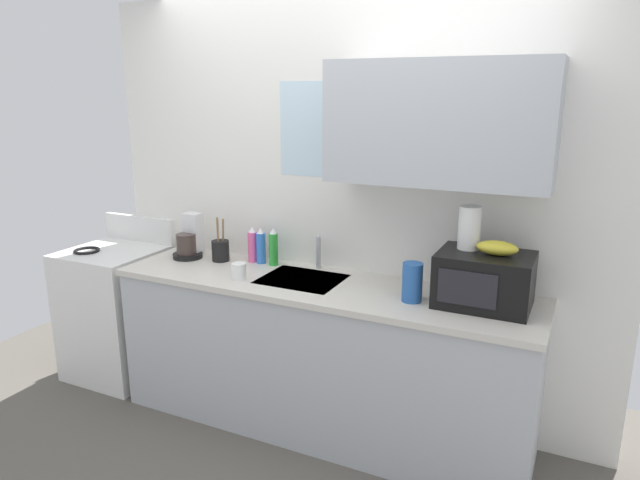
{
  "coord_description": "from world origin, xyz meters",
  "views": [
    {
      "loc": [
        1.32,
        -2.75,
        1.95
      ],
      "look_at": [
        0.0,
        0.0,
        1.15
      ],
      "focal_mm": 32.17,
      "sensor_mm": 36.0,
      "label": 1
    }
  ],
  "objects_px": {
    "microwave": "(484,280)",
    "coffee_maker": "(190,241)",
    "dish_soap_bottle_blue": "(261,247)",
    "banana_bunch": "(497,248)",
    "cereal_canister": "(412,282)",
    "mug_white": "(239,271)",
    "dish_soap_bottle_green": "(273,248)",
    "dish_soap_bottle_pink": "(253,245)",
    "utensil_crock": "(220,250)",
    "stove_range": "(118,311)",
    "paper_towel_roll": "(469,228)"
  },
  "relations": [
    {
      "from": "microwave",
      "to": "coffee_maker",
      "type": "bearing_deg",
      "value": 178.17
    },
    {
      "from": "dish_soap_bottle_blue",
      "to": "banana_bunch",
      "type": "bearing_deg",
      "value": -5.51
    },
    {
      "from": "cereal_canister",
      "to": "mug_white",
      "type": "bearing_deg",
      "value": -174.82
    },
    {
      "from": "banana_bunch",
      "to": "dish_soap_bottle_green",
      "type": "height_order",
      "value": "banana_bunch"
    },
    {
      "from": "dish_soap_bottle_pink",
      "to": "utensil_crock",
      "type": "xyz_separation_m",
      "value": [
        -0.19,
        -0.07,
        -0.03
      ]
    },
    {
      "from": "stove_range",
      "to": "paper_towel_roll",
      "type": "bearing_deg",
      "value": 2.35
    },
    {
      "from": "microwave",
      "to": "dish_soap_bottle_pink",
      "type": "height_order",
      "value": "microwave"
    },
    {
      "from": "banana_bunch",
      "to": "paper_towel_roll",
      "type": "distance_m",
      "value": 0.18
    },
    {
      "from": "stove_range",
      "to": "utensil_crock",
      "type": "bearing_deg",
      "value": 8.17
    },
    {
      "from": "microwave",
      "to": "dish_soap_bottle_pink",
      "type": "relative_size",
      "value": 2.05
    },
    {
      "from": "banana_bunch",
      "to": "paper_towel_roll",
      "type": "bearing_deg",
      "value": 161.57
    },
    {
      "from": "mug_white",
      "to": "utensil_crock",
      "type": "distance_m",
      "value": 0.41
    },
    {
      "from": "stove_range",
      "to": "dish_soap_bottle_pink",
      "type": "relative_size",
      "value": 4.81
    },
    {
      "from": "dish_soap_bottle_pink",
      "to": "mug_white",
      "type": "xyz_separation_m",
      "value": [
        0.12,
        -0.33,
        -0.06
      ]
    },
    {
      "from": "stove_range",
      "to": "banana_bunch",
      "type": "height_order",
      "value": "banana_bunch"
    },
    {
      "from": "stove_range",
      "to": "dish_soap_bottle_pink",
      "type": "distance_m",
      "value": 1.16
    },
    {
      "from": "paper_towel_roll",
      "to": "banana_bunch",
      "type": "bearing_deg",
      "value": -18.43
    },
    {
      "from": "coffee_maker",
      "to": "dish_soap_bottle_green",
      "type": "xyz_separation_m",
      "value": [
        0.58,
        0.08,
        0.01
      ]
    },
    {
      "from": "dish_soap_bottle_blue",
      "to": "stove_range",
      "type": "bearing_deg",
      "value": -170.17
    },
    {
      "from": "microwave",
      "to": "banana_bunch",
      "type": "distance_m",
      "value": 0.18
    },
    {
      "from": "dish_soap_bottle_blue",
      "to": "dish_soap_bottle_pink",
      "type": "height_order",
      "value": "dish_soap_bottle_blue"
    },
    {
      "from": "mug_white",
      "to": "dish_soap_bottle_green",
      "type": "bearing_deg",
      "value": 82.96
    },
    {
      "from": "paper_towel_roll",
      "to": "mug_white",
      "type": "xyz_separation_m",
      "value": [
        -1.23,
        -0.24,
        -0.33
      ]
    },
    {
      "from": "banana_bunch",
      "to": "microwave",
      "type": "bearing_deg",
      "value": -178.23
    },
    {
      "from": "banana_bunch",
      "to": "dish_soap_bottle_pink",
      "type": "distance_m",
      "value": 1.52
    },
    {
      "from": "dish_soap_bottle_pink",
      "to": "utensil_crock",
      "type": "relative_size",
      "value": 0.8
    },
    {
      "from": "utensil_crock",
      "to": "coffee_maker",
      "type": "bearing_deg",
      "value": -177.15
    },
    {
      "from": "paper_towel_roll",
      "to": "dish_soap_bottle_green",
      "type": "relative_size",
      "value": 0.94
    },
    {
      "from": "coffee_maker",
      "to": "stove_range",
      "type": "bearing_deg",
      "value": -169.76
    },
    {
      "from": "banana_bunch",
      "to": "dish_soap_bottle_green",
      "type": "bearing_deg",
      "value": 174.3
    },
    {
      "from": "dish_soap_bottle_pink",
      "to": "cereal_canister",
      "type": "bearing_deg",
      "value": -12.36
    },
    {
      "from": "banana_bunch",
      "to": "dish_soap_bottle_pink",
      "type": "relative_size",
      "value": 0.89
    },
    {
      "from": "dish_soap_bottle_green",
      "to": "mug_white",
      "type": "relative_size",
      "value": 2.47
    },
    {
      "from": "microwave",
      "to": "dish_soap_bottle_green",
      "type": "distance_m",
      "value": 1.3
    },
    {
      "from": "paper_towel_roll",
      "to": "dish_soap_bottle_pink",
      "type": "bearing_deg",
      "value": 176.05
    },
    {
      "from": "stove_range",
      "to": "dish_soap_bottle_pink",
      "type": "xyz_separation_m",
      "value": [
        1.0,
        0.19,
        0.55
      ]
    },
    {
      "from": "stove_range",
      "to": "mug_white",
      "type": "relative_size",
      "value": 11.37
    },
    {
      "from": "dish_soap_bottle_pink",
      "to": "mug_white",
      "type": "distance_m",
      "value": 0.36
    },
    {
      "from": "dish_soap_bottle_pink",
      "to": "dish_soap_bottle_green",
      "type": "bearing_deg",
      "value": -3.35
    },
    {
      "from": "banana_bunch",
      "to": "dish_soap_bottle_pink",
      "type": "bearing_deg",
      "value": 174.55
    },
    {
      "from": "microwave",
      "to": "utensil_crock",
      "type": "distance_m",
      "value": 1.64
    },
    {
      "from": "dish_soap_bottle_green",
      "to": "microwave",
      "type": "bearing_deg",
      "value": -5.98
    },
    {
      "from": "dish_soap_bottle_blue",
      "to": "dish_soap_bottle_pink",
      "type": "relative_size",
      "value": 1.01
    },
    {
      "from": "coffee_maker",
      "to": "mug_white",
      "type": "xyz_separation_m",
      "value": [
        0.54,
        -0.25,
        -0.06
      ]
    },
    {
      "from": "coffee_maker",
      "to": "dish_soap_bottle_blue",
      "type": "distance_m",
      "value": 0.49
    },
    {
      "from": "stove_range",
      "to": "banana_bunch",
      "type": "xyz_separation_m",
      "value": [
        2.5,
        0.05,
        0.75
      ]
    },
    {
      "from": "mug_white",
      "to": "utensil_crock",
      "type": "relative_size",
      "value": 0.34
    },
    {
      "from": "paper_towel_roll",
      "to": "dish_soap_bottle_green",
      "type": "bearing_deg",
      "value": 175.98
    },
    {
      "from": "utensil_crock",
      "to": "mug_white",
      "type": "bearing_deg",
      "value": -39.97
    },
    {
      "from": "paper_towel_roll",
      "to": "mug_white",
      "type": "bearing_deg",
      "value": -168.98
    }
  ]
}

